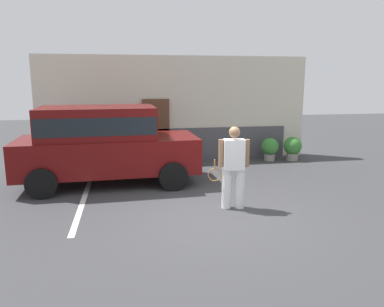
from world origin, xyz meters
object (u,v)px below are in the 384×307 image
potted_plant_by_porch (270,148)px  potted_plant_secondary (293,147)px  parked_suv (104,141)px  tennis_player_man (233,167)px

potted_plant_by_porch → potted_plant_secondary: (0.78, -0.10, 0.02)m
potted_plant_secondary → potted_plant_by_porch: bearing=172.5°
parked_suv → potted_plant_secondary: (6.18, 1.86, -0.69)m
tennis_player_man → parked_suv: bearing=-33.0°
potted_plant_by_porch → potted_plant_secondary: 0.79m
potted_plant_by_porch → potted_plant_secondary: size_ratio=0.96×
parked_suv → potted_plant_secondary: size_ratio=5.74×
tennis_player_man → potted_plant_secondary: tennis_player_man is taller
potted_plant_by_porch → parked_suv: bearing=-160.0°
tennis_player_man → potted_plant_secondary: (3.39, 4.28, -0.47)m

